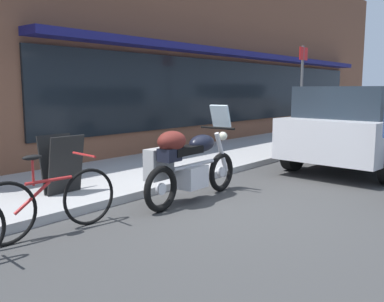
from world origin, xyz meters
name	(u,v)px	position (x,y,z in m)	size (l,w,h in m)	color
ground_plane	(221,207)	(0.00, 0.00, 0.00)	(80.00, 80.00, 0.00)	#3B3B3B
storefront_building	(245,48)	(6.96, 4.06, 2.93)	(21.92, 0.90, 5.98)	brown
sidewalk_curb	(314,136)	(9.00, 2.54, 0.06)	(30.00, 2.73, 0.12)	#A4A4A4
touring_motorcycle	(187,161)	(-0.11, 0.53, 0.60)	(2.10, 0.63, 1.39)	black
parked_bicycle	(50,202)	(-2.16, 0.82, 0.38)	(1.69, 0.48, 0.94)	black
parked_minivan	(369,124)	(4.50, -0.60, 0.90)	(4.70, 2.38, 1.68)	silver
sandwich_board_sign	(62,164)	(-1.22, 1.99, 0.55)	(0.55, 0.40, 0.85)	black
parking_sign_pole	(302,88)	(5.68, 1.50, 1.66)	(0.44, 0.07, 2.61)	#59595B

